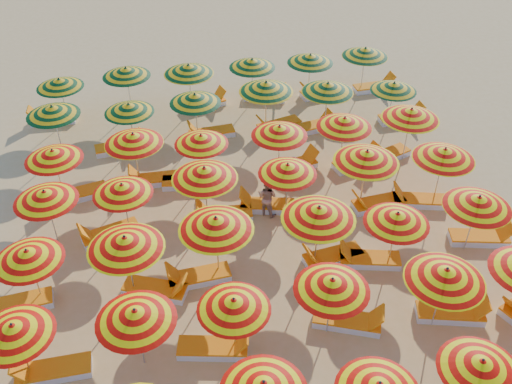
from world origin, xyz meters
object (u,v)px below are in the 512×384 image
(umbrella_20, at_px, (216,224))
(umbrella_19, at_px, (125,243))
(lounger_33, at_px, (312,127))
(lounger_8, at_px, (52,370))
(umbrella_15, at_px, (332,284))
(lounger_20, at_px, (223,214))
(umbrella_39, at_px, (266,87))
(beachgoer_b, at_px, (267,197))
(umbrella_24, at_px, (45,196))
(lounger_13, at_px, (17,304))
(lounger_9, at_px, (215,348))
(lounger_31, at_px, (211,133))
(umbrella_34, at_px, (344,122))
(lounger_37, at_px, (266,96))
(lounger_16, at_px, (331,257))
(umbrella_44, at_px, (189,69))
(umbrella_47, at_px, (365,52))
(umbrella_30, at_px, (53,155))
(lounger_35, at_px, (52,119))
(lounger_26, at_px, (189,182))
(lounger_24, at_px, (79,194))
(umbrella_27, at_px, (288,169))
(umbrella_43, at_px, (126,72))
(lounger_39, at_px, (374,87))
(umbrella_25, at_px, (122,189))
(lounger_25, at_px, (155,179))
(lounger_34, at_px, (402,118))
(umbrella_21, at_px, (319,213))
(lounger_11, at_px, (452,313))
(lounger_14, at_px, (157,289))
(umbrella_13, at_px, (135,315))
(umbrella_40, at_px, (328,87))
(umbrella_37, at_px, (129,108))
(lounger_30, at_px, (120,147))
(umbrella_38, at_px, (195,98))
(umbrella_14, at_px, (234,304))
(umbrella_32, at_px, (201,140))
(lounger_23, at_px, (418,200))
(lounger_19, at_px, (109,233))
(umbrella_46, at_px, (310,59))
(umbrella_45, at_px, (252,63))
(umbrella_26, at_px, (205,173))
(umbrella_36, at_px, (52,111))
(lounger_27, at_px, (294,166))
(lounger_17, at_px, (368,259))
(lounger_21, at_px, (266,205))
(lounger_10, at_px, (349,321))
(lounger_38, at_px, (319,92))
(lounger_15, at_px, (198,277))
(umbrella_29, at_px, (444,154))
(beachgoer_a, at_px, (293,173))
(lounger_29, at_px, (386,156))
(lounger_32, at_px, (278,125))
(umbrella_23, at_px, (478,202))

(umbrella_20, bearing_deg, umbrella_19, -173.11)
(lounger_33, bearing_deg, lounger_8, -144.24)
(umbrella_15, distance_m, lounger_20, 5.43)
(umbrella_39, distance_m, beachgoer_b, 5.09)
(umbrella_24, relative_size, lounger_13, 1.14)
(lounger_9, relative_size, lounger_31, 1.02)
(umbrella_20, distance_m, umbrella_34, 6.61)
(lounger_37, bearing_deg, lounger_16, -74.66)
(lounger_37, xyz_separation_m, beachgoer_b, (-1.41, -7.30, 0.51))
(umbrella_44, distance_m, umbrella_47, 7.30)
(umbrella_30, relative_size, lounger_35, 1.35)
(umbrella_24, xyz_separation_m, lounger_26, (4.13, 2.00, -1.54))
(lounger_24, bearing_deg, umbrella_27, 149.69)
(umbrella_43, height_order, lounger_39, umbrella_43)
(lounger_13, relative_size, lounger_16, 0.99)
(umbrella_25, bearing_deg, umbrella_34, 16.74)
(lounger_25, bearing_deg, umbrella_20, 108.72)
(lounger_9, distance_m, lounger_34, 12.82)
(umbrella_39, bearing_deg, lounger_9, -108.06)
(umbrella_21, distance_m, lounger_11, 4.26)
(umbrella_25, height_order, lounger_14, umbrella_25)
(umbrella_13, bearing_deg, umbrella_40, 52.95)
(umbrella_37, bearing_deg, umbrella_24, -116.50)
(lounger_14, distance_m, lounger_30, 7.31)
(umbrella_20, bearing_deg, lounger_8, -149.38)
(umbrella_38, height_order, umbrella_44, umbrella_44)
(umbrella_14, bearing_deg, umbrella_32, 90.00)
(umbrella_40, relative_size, lounger_23, 1.40)
(umbrella_24, bearing_deg, lounger_8, -86.27)
(umbrella_15, relative_size, lounger_20, 1.25)
(umbrella_19, xyz_separation_m, lounger_19, (-0.70, 2.39, -1.69))
(umbrella_43, height_order, lounger_25, umbrella_43)
(umbrella_40, relative_size, lounger_16, 1.42)
(umbrella_46, relative_size, lounger_11, 1.24)
(umbrella_24, bearing_deg, umbrella_45, 45.36)
(umbrella_26, height_order, lounger_25, umbrella_26)
(umbrella_24, distance_m, umbrella_25, 2.13)
(umbrella_43, bearing_deg, umbrella_24, -107.08)
(umbrella_46, xyz_separation_m, lounger_24, (-9.07, -5.27, -1.59))
(umbrella_36, distance_m, lounger_31, 5.66)
(lounger_8, bearing_deg, lounger_19, -106.65)
(lounger_27, bearing_deg, lounger_26, 168.89)
(lounger_37, bearing_deg, lounger_17, -68.98)
(lounger_8, relative_size, lounger_21, 0.96)
(umbrella_30, xyz_separation_m, lounger_10, (7.55, -6.72, -1.53))
(umbrella_45, relative_size, lounger_26, 1.19)
(lounger_38, bearing_deg, lounger_15, 45.94)
(umbrella_29, height_order, beachgoer_a, umbrella_29)
(lounger_29, distance_m, lounger_32, 4.34)
(umbrella_23, distance_m, lounger_32, 8.70)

